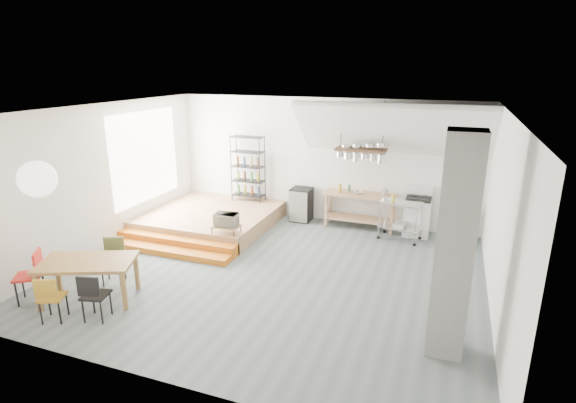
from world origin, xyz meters
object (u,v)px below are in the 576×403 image
at_px(dining_table, 87,265).
at_px(rolling_cart, 401,215).
at_px(stove, 417,216).
at_px(mini_fridge, 301,204).

bearing_deg(dining_table, rolling_cart, 22.75).
relative_size(stove, rolling_cart, 1.15).
relative_size(rolling_cart, mini_fridge, 1.15).
xyz_separation_m(stove, mini_fridge, (-2.97, 0.04, -0.04)).
bearing_deg(mini_fridge, dining_table, -111.66).
bearing_deg(dining_table, stove, 23.32).
height_order(stove, dining_table, stove).
distance_m(stove, rolling_cart, 0.59).
bearing_deg(stove, rolling_cart, -127.21).
relative_size(dining_table, mini_fridge, 2.02).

